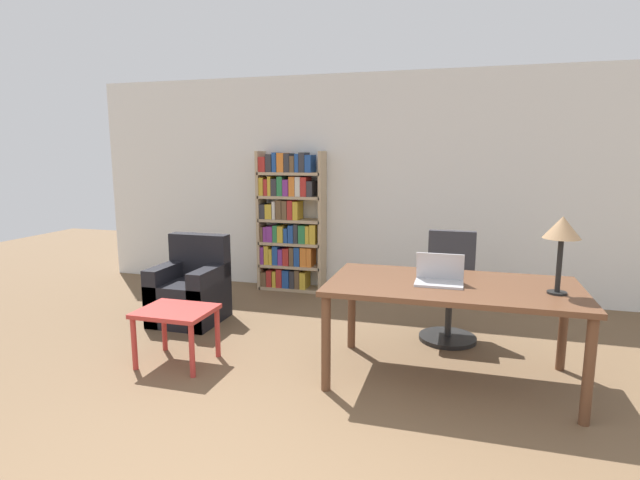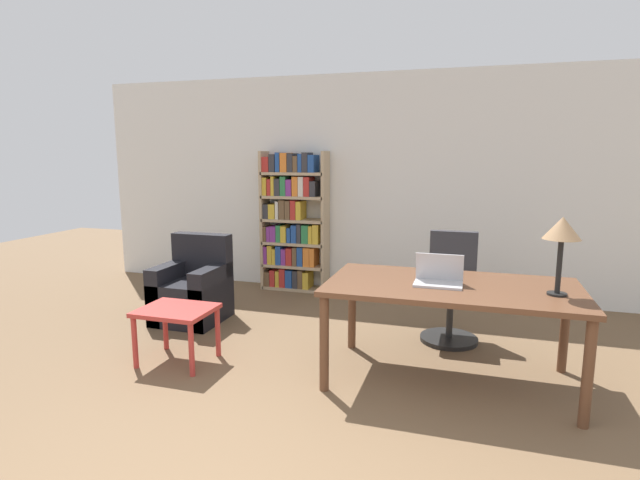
# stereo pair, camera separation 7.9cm
# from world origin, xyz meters

# --- Properties ---
(wall_back) EXTENTS (8.00, 0.06, 2.70)m
(wall_back) POSITION_xyz_m (0.00, 4.53, 1.35)
(wall_back) COLOR white
(wall_back) RESTS_ON ground_plane
(desk) EXTENTS (1.86, 0.99, 0.77)m
(desk) POSITION_xyz_m (0.81, 2.19, 0.69)
(desk) COLOR brown
(desk) RESTS_ON ground_plane
(laptop) EXTENTS (0.35, 0.23, 0.23)m
(laptop) POSITION_xyz_m (0.71, 2.16, 0.82)
(laptop) COLOR #B2B2B7
(laptop) RESTS_ON desk
(table_lamp) EXTENTS (0.25, 0.25, 0.55)m
(table_lamp) POSITION_xyz_m (1.52, 2.11, 1.21)
(table_lamp) COLOR black
(table_lamp) RESTS_ON desk
(office_chair) EXTENTS (0.53, 0.53, 1.02)m
(office_chair) POSITION_xyz_m (0.77, 3.11, 0.46)
(office_chair) COLOR black
(office_chair) RESTS_ON ground_plane
(side_table_blue) EXTENTS (0.60, 0.49, 0.47)m
(side_table_blue) POSITION_xyz_m (-1.39, 1.89, 0.39)
(side_table_blue) COLOR #B2332D
(side_table_blue) RESTS_ON ground_plane
(armchair) EXTENTS (0.65, 0.67, 0.89)m
(armchair) POSITION_xyz_m (-1.85, 2.88, 0.30)
(armchair) COLOR black
(armchair) RESTS_ON ground_plane
(bookshelf) EXTENTS (0.85, 0.28, 1.77)m
(bookshelf) POSITION_xyz_m (-1.27, 4.34, 0.87)
(bookshelf) COLOR tan
(bookshelf) RESTS_ON ground_plane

